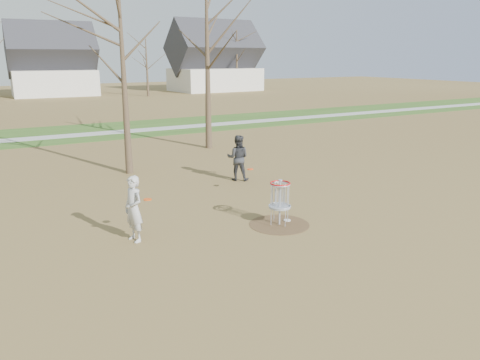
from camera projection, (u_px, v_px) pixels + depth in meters
name	position (u px, v px, depth m)	size (l,w,h in m)	color
ground	(279.00, 225.00, 13.97)	(160.00, 160.00, 0.00)	brown
green_band	(104.00, 131.00, 31.62)	(160.00, 8.00, 0.01)	#2D5119
footpath	(108.00, 133.00, 30.78)	(160.00, 1.50, 0.01)	#9E9E99
dirt_circle	(279.00, 224.00, 13.97)	(1.80, 1.80, 0.01)	#47331E
player_standing	(134.00, 209.00, 12.53)	(0.66, 0.43, 1.82)	#B3B3B3
player_throwing	(238.00, 158.00, 18.79)	(0.90, 0.70, 1.84)	#2C2D30
disc_grounded	(287.00, 220.00, 14.28)	(0.22, 0.22, 0.02)	silver
discs_in_play	(209.00, 181.00, 14.79)	(4.87, 2.63, 0.24)	#FE410D
disc_golf_basket	(280.00, 195.00, 13.74)	(0.64, 0.64, 1.35)	#9EA3AD
bare_trees	(79.00, 51.00, 43.53)	(52.62, 44.98, 9.00)	#382B1E
houses_row	(74.00, 68.00, 59.30)	(56.51, 10.01, 7.26)	silver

